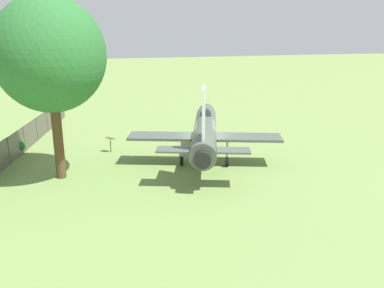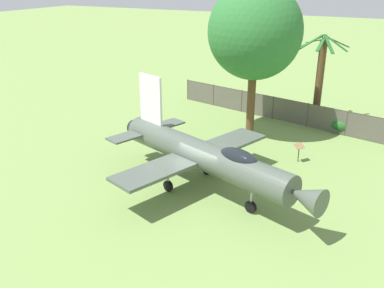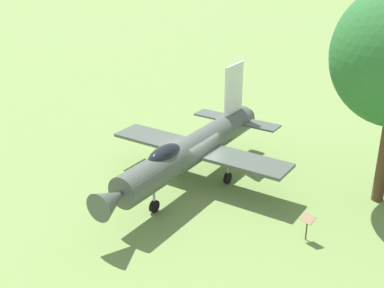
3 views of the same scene
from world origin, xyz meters
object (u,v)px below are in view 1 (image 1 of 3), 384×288
Objects in this scene: display_jet at (205,130)px; shrub_by_tree at (12,145)px; shade_tree at (50,55)px; info_plaque at (110,141)px.

display_jet reaches higher than shrub_by_tree.
shade_tree is (9.19, 0.93, 5.05)m from display_jet.
shrub_by_tree is 1.64× the size of info_plaque.
info_plaque is (-3.26, -4.29, -6.21)m from shade_tree.
shade_tree is at bearing 115.05° from display_jet.
shade_tree reaches higher than display_jet.
shade_tree is 8.97× the size of info_plaque.
display_jet is at bearing 150.46° from info_plaque.
info_plaque is at bearing -127.28° from shade_tree.
shade_tree reaches higher than shrub_by_tree.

